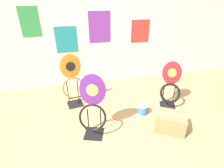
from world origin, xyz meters
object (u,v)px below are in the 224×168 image
at_px(toilet_seat_display_purple_note, 93,107).
at_px(paint_can, 143,109).
at_px(toilet_seat_display_crimson_swirl, 170,88).
at_px(toilet_seat_display_orange_sun, 72,81).
at_px(storage_box, 170,122).

bearing_deg(toilet_seat_display_purple_note, paint_can, 18.56).
height_order(toilet_seat_display_purple_note, paint_can, toilet_seat_display_purple_note).
relative_size(toilet_seat_display_crimson_swirl, paint_can, 4.39).
bearing_deg(paint_can, toilet_seat_display_orange_sun, 154.73).
bearing_deg(toilet_seat_display_crimson_swirl, storage_box, -117.10).
xyz_separation_m(paint_can, storage_box, (0.25, -0.50, 0.07)).
xyz_separation_m(toilet_seat_display_purple_note, paint_can, (0.92, 0.31, -0.40)).
bearing_deg(toilet_seat_display_orange_sun, paint_can, -25.27).
bearing_deg(toilet_seat_display_crimson_swirl, paint_can, -168.70).
xyz_separation_m(toilet_seat_display_purple_note, toilet_seat_display_orange_sun, (-0.26, 0.87, 0.02)).
distance_m(toilet_seat_display_crimson_swirl, storage_box, 0.73).
bearing_deg(toilet_seat_display_orange_sun, storage_box, -36.57).
relative_size(toilet_seat_display_purple_note, toilet_seat_display_orange_sun, 0.96).
distance_m(toilet_seat_display_orange_sun, paint_can, 1.37).
height_order(toilet_seat_display_crimson_swirl, storage_box, toilet_seat_display_crimson_swirl).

